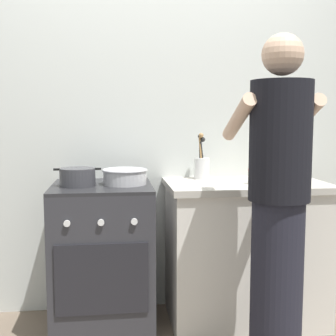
{
  "coord_description": "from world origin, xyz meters",
  "views": [
    {
      "loc": [
        -0.28,
        -2.56,
        1.3
      ],
      "look_at": [
        0.05,
        0.12,
        1.0
      ],
      "focal_mm": 47.95,
      "sensor_mm": 36.0,
      "label": 1
    }
  ],
  "objects_px": {
    "stove_range": "(103,257)",
    "pot": "(78,177)",
    "mixing_bowl": "(125,176)",
    "oil_bottle": "(278,165)",
    "utensil_crock": "(202,165)",
    "person": "(278,208)",
    "spice_bottle": "(251,176)"
  },
  "relations": [
    {
      "from": "spice_bottle",
      "to": "mixing_bowl",
      "type": "bearing_deg",
      "value": 174.98
    },
    {
      "from": "oil_bottle",
      "to": "person",
      "type": "xyz_separation_m",
      "value": [
        -0.21,
        -0.56,
        -0.15
      ]
    },
    {
      "from": "spice_bottle",
      "to": "pot",
      "type": "bearing_deg",
      "value": 178.27
    },
    {
      "from": "oil_bottle",
      "to": "pot",
      "type": "bearing_deg",
      "value": 178.9
    },
    {
      "from": "utensil_crock",
      "to": "person",
      "type": "bearing_deg",
      "value": -74.56
    },
    {
      "from": "utensil_crock",
      "to": "person",
      "type": "relative_size",
      "value": 0.18
    },
    {
      "from": "pot",
      "to": "utensil_crock",
      "type": "distance_m",
      "value": 0.82
    },
    {
      "from": "mixing_bowl",
      "to": "person",
      "type": "bearing_deg",
      "value": -40.31
    },
    {
      "from": "stove_range",
      "to": "oil_bottle",
      "type": "xyz_separation_m",
      "value": [
        1.08,
        -0.06,
        0.56
      ]
    },
    {
      "from": "person",
      "to": "pot",
      "type": "bearing_deg",
      "value": 149.95
    },
    {
      "from": "stove_range",
      "to": "oil_bottle",
      "type": "bearing_deg",
      "value": -2.99
    },
    {
      "from": "mixing_bowl",
      "to": "utensil_crock",
      "type": "distance_m",
      "value": 0.54
    },
    {
      "from": "pot",
      "to": "utensil_crock",
      "type": "xyz_separation_m",
      "value": [
        0.79,
        0.22,
        0.04
      ]
    },
    {
      "from": "stove_range",
      "to": "utensil_crock",
      "type": "height_order",
      "value": "utensil_crock"
    },
    {
      "from": "mixing_bowl",
      "to": "spice_bottle",
      "type": "bearing_deg",
      "value": -5.02
    },
    {
      "from": "spice_bottle",
      "to": "person",
      "type": "height_order",
      "value": "person"
    },
    {
      "from": "stove_range",
      "to": "mixing_bowl",
      "type": "distance_m",
      "value": 0.52
    },
    {
      "from": "stove_range",
      "to": "pot",
      "type": "relative_size",
      "value": 3.26
    },
    {
      "from": "stove_range",
      "to": "utensil_crock",
      "type": "distance_m",
      "value": 0.87
    },
    {
      "from": "stove_range",
      "to": "spice_bottle",
      "type": "height_order",
      "value": "spice_bottle"
    },
    {
      "from": "utensil_crock",
      "to": "spice_bottle",
      "type": "height_order",
      "value": "utensil_crock"
    },
    {
      "from": "oil_bottle",
      "to": "person",
      "type": "distance_m",
      "value": 0.62
    },
    {
      "from": "spice_bottle",
      "to": "utensil_crock",
      "type": "bearing_deg",
      "value": 136.03
    },
    {
      "from": "stove_range",
      "to": "oil_bottle",
      "type": "height_order",
      "value": "oil_bottle"
    },
    {
      "from": "mixing_bowl",
      "to": "oil_bottle",
      "type": "bearing_deg",
      "value": -3.61
    },
    {
      "from": "pot",
      "to": "person",
      "type": "distance_m",
      "value": 1.17
    },
    {
      "from": "stove_range",
      "to": "pot",
      "type": "height_order",
      "value": "pot"
    },
    {
      "from": "stove_range",
      "to": "utensil_crock",
      "type": "relative_size",
      "value": 2.95
    },
    {
      "from": "pot",
      "to": "mixing_bowl",
      "type": "xyz_separation_m",
      "value": [
        0.28,
        0.04,
        -0.0
      ]
    },
    {
      "from": "person",
      "to": "spice_bottle",
      "type": "bearing_deg",
      "value": 86.13
    },
    {
      "from": "utensil_crock",
      "to": "oil_bottle",
      "type": "xyz_separation_m",
      "value": [
        0.43,
        -0.24,
        0.02
      ]
    },
    {
      "from": "utensil_crock",
      "to": "oil_bottle",
      "type": "distance_m",
      "value": 0.5
    }
  ]
}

